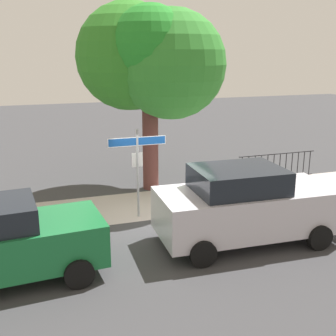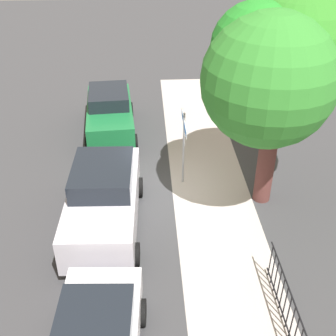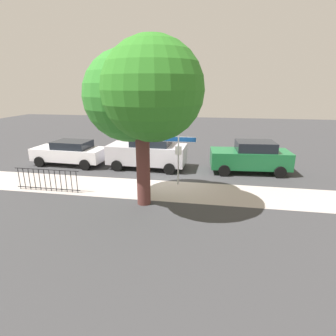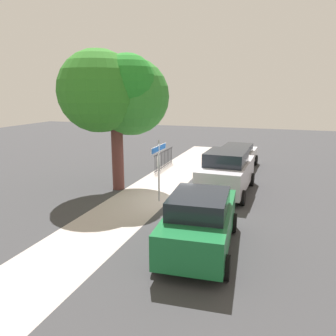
{
  "view_description": "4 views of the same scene",
  "coord_description": "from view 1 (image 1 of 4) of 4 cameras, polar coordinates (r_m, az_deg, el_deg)",
  "views": [
    {
      "loc": [
        -3.41,
        -11.24,
        4.81
      ],
      "look_at": [
        0.6,
        0.89,
        1.28
      ],
      "focal_mm": 45.53,
      "sensor_mm": 36.0,
      "label": 1
    },
    {
      "loc": [
        11.73,
        -0.8,
        8.63
      ],
      "look_at": [
        0.11,
        -0.15,
        0.98
      ],
      "focal_mm": 45.78,
      "sensor_mm": 36.0,
      "label": 2
    },
    {
      "loc": [
        -2.17,
        13.06,
        4.76
      ],
      "look_at": [
        -0.13,
        1.25,
        1.1
      ],
      "focal_mm": 28.84,
      "sensor_mm": 36.0,
      "label": 3
    },
    {
      "loc": [
        -13.18,
        -4.37,
        4.64
      ],
      "look_at": [
        0.51,
        0.34,
        1.25
      ],
      "focal_mm": 35.29,
      "sensor_mm": 36.0,
      "label": 4
    }
  ],
  "objects": [
    {
      "name": "ground_plane",
      "position": [
        12.69,
        -1.3,
        -6.85
      ],
      "size": [
        60.0,
        60.0,
        0.0
      ],
      "primitive_type": "plane",
      "color": "#38383A"
    },
    {
      "name": "sidewalk_strip",
      "position": [
        14.48,
        4.79,
        -4.02
      ],
      "size": [
        24.0,
        2.6,
        0.0
      ],
      "primitive_type": "cube",
      "color": "#B0A5A0",
      "rests_on": "ground_plane"
    },
    {
      "name": "street_sign",
      "position": [
        12.35,
        -4.11,
        1.63
      ],
      "size": [
        1.7,
        0.07,
        2.65
      ],
      "color": "#9EA0A5",
      "rests_on": "ground_plane"
    },
    {
      "name": "shade_tree",
      "position": [
        14.64,
        -2.45,
        14.39
      ],
      "size": [
        4.82,
        4.65,
        6.45
      ],
      "color": "brown",
      "rests_on": "ground_plane"
    },
    {
      "name": "car_silver",
      "position": [
        11.1,
        10.24,
        -4.89
      ],
      "size": [
        4.63,
        2.27,
        2.0
      ],
      "rotation": [
        0.0,
        0.0,
        -0.03
      ],
      "color": "silver",
      "rests_on": "ground_plane"
    },
    {
      "name": "iron_fence",
      "position": [
        16.71,
        14.33,
        0.18
      ],
      "size": [
        3.22,
        0.04,
        1.07
      ],
      "color": "black",
      "rests_on": "ground_plane"
    }
  ]
}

